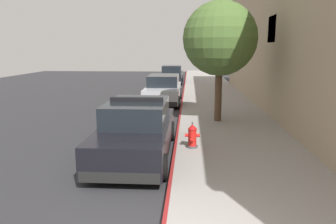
# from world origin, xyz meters

# --- Properties ---
(ground_plane) EXTENTS (31.00, 60.00, 0.20)m
(ground_plane) POSITION_xyz_m (-4.12, 10.00, -0.10)
(ground_plane) COLOR #2B2B2D
(sidewalk_pavement) EXTENTS (3.77, 60.00, 0.16)m
(sidewalk_pavement) POSITION_xyz_m (1.88, 10.00, 0.08)
(sidewalk_pavement) COLOR gray
(sidewalk_pavement) RESTS_ON ground
(curb_painted_edge) EXTENTS (0.08, 60.00, 0.16)m
(curb_painted_edge) POSITION_xyz_m (-0.04, 10.00, 0.08)
(curb_painted_edge) COLOR maroon
(curb_painted_edge) RESTS_ON ground
(police_cruiser) EXTENTS (1.94, 4.84, 1.68)m
(police_cruiser) POSITION_xyz_m (-1.11, 4.93, 0.74)
(police_cruiser) COLOR black
(police_cruiser) RESTS_ON ground
(parked_car_silver_ahead) EXTENTS (1.94, 4.84, 1.56)m
(parked_car_silver_ahead) POSITION_xyz_m (-1.11, 14.32, 0.74)
(parked_car_silver_ahead) COLOR #B2B5BA
(parked_car_silver_ahead) RESTS_ON ground
(parked_car_dark_far) EXTENTS (1.94, 4.84, 1.56)m
(parked_car_dark_far) POSITION_xyz_m (-1.21, 25.13, 0.74)
(parked_car_dark_far) COLOR black
(parked_car_dark_far) RESTS_ON ground
(fire_hydrant) EXTENTS (0.44, 0.40, 0.76)m
(fire_hydrant) POSITION_xyz_m (0.46, 5.30, 0.51)
(fire_hydrant) COLOR #4C4C51
(fire_hydrant) RESTS_ON sidewalk_pavement
(street_tree) EXTENTS (2.87, 2.87, 4.68)m
(street_tree) POSITION_xyz_m (1.51, 9.04, 3.39)
(street_tree) COLOR brown
(street_tree) RESTS_ON sidewalk_pavement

